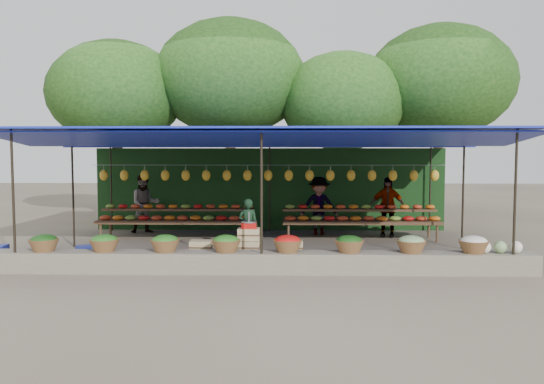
{
  "coord_description": "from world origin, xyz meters",
  "views": [
    {
      "loc": [
        0.42,
        -12.97,
        2.29
      ],
      "look_at": [
        0.13,
        0.2,
        1.37
      ],
      "focal_mm": 35.0,
      "sensor_mm": 36.0,
      "label": 1
    }
  ],
  "objects_px": {
    "crate_counter": "(247,250)",
    "weighing_scale": "(249,224)",
    "vendor_seated": "(248,226)",
    "blue_crate_front": "(89,253)"
  },
  "relations": [
    {
      "from": "crate_counter",
      "to": "vendor_seated",
      "type": "xyz_separation_m",
      "value": [
        -0.07,
        1.34,
        0.33
      ]
    },
    {
      "from": "crate_counter",
      "to": "weighing_scale",
      "type": "height_order",
      "value": "weighing_scale"
    },
    {
      "from": "weighing_scale",
      "to": "blue_crate_front",
      "type": "relative_size",
      "value": 0.64
    },
    {
      "from": "crate_counter",
      "to": "vendor_seated",
      "type": "bearing_deg",
      "value": 93.18
    },
    {
      "from": "vendor_seated",
      "to": "blue_crate_front",
      "type": "relative_size",
      "value": 2.38
    },
    {
      "from": "weighing_scale",
      "to": "vendor_seated",
      "type": "height_order",
      "value": "vendor_seated"
    },
    {
      "from": "crate_counter",
      "to": "blue_crate_front",
      "type": "relative_size",
      "value": 4.37
    },
    {
      "from": "crate_counter",
      "to": "weighing_scale",
      "type": "bearing_deg",
      "value": -0.0
    },
    {
      "from": "crate_counter",
      "to": "blue_crate_front",
      "type": "bearing_deg",
      "value": 173.67
    },
    {
      "from": "vendor_seated",
      "to": "blue_crate_front",
      "type": "height_order",
      "value": "vendor_seated"
    }
  ]
}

